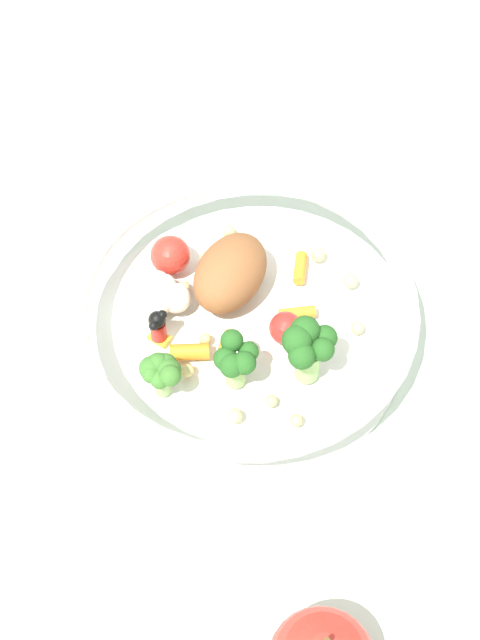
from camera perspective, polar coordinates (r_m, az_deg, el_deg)
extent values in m
plane|color=silver|center=(0.76, 0.05, -0.34)|extent=(2.40, 2.40, 0.00)
cylinder|color=white|center=(0.75, 0.00, -0.95)|extent=(0.24, 0.24, 0.01)
torus|color=white|center=(0.72, 0.00, 0.79)|extent=(0.26, 0.26, 0.01)
ellipsoid|color=brown|center=(0.75, -0.64, 2.76)|extent=(0.09, 0.09, 0.05)
cylinder|color=#8EB766|center=(0.71, -4.56, -3.78)|extent=(0.01, 0.01, 0.02)
sphere|color=#386B28|center=(0.70, -4.79, -2.56)|extent=(0.02, 0.02, 0.02)
sphere|color=#386B28|center=(0.70, -5.19, -2.83)|extent=(0.02, 0.02, 0.02)
sphere|color=#386B28|center=(0.70, -5.20, -3.18)|extent=(0.01, 0.01, 0.01)
sphere|color=#386B28|center=(0.70, -4.71, -3.45)|extent=(0.01, 0.01, 0.01)
sphere|color=#386B28|center=(0.69, -4.09, -3.25)|extent=(0.02, 0.02, 0.02)
sphere|color=#386B28|center=(0.70, -4.21, -3.00)|extent=(0.02, 0.02, 0.02)
sphere|color=#386B28|center=(0.70, -4.39, -2.65)|extent=(0.02, 0.02, 0.02)
cylinder|color=#8EB766|center=(0.71, 3.95, -2.55)|extent=(0.02, 0.02, 0.03)
sphere|color=#23561E|center=(0.69, 3.81, -0.63)|extent=(0.02, 0.02, 0.02)
sphere|color=#23561E|center=(0.69, 3.35, -1.19)|extent=(0.02, 0.02, 0.02)
sphere|color=#23561E|center=(0.68, 3.62, -2.09)|extent=(0.02, 0.02, 0.02)
sphere|color=#23561E|center=(0.69, 4.84, -1.73)|extent=(0.02, 0.02, 0.02)
sphere|color=#23561E|center=(0.70, 4.97, -1.02)|extent=(0.02, 0.02, 0.02)
cylinder|color=#8EB766|center=(0.71, -0.28, -3.12)|extent=(0.02, 0.02, 0.02)
sphere|color=#23561E|center=(0.70, -0.48, -1.21)|extent=(0.02, 0.02, 0.02)
sphere|color=#23561E|center=(0.70, -0.85, -2.29)|extent=(0.02, 0.02, 0.02)
sphere|color=#23561E|center=(0.69, -0.50, -2.66)|extent=(0.02, 0.02, 0.02)
sphere|color=#23561E|center=(0.69, 0.25, -2.52)|extent=(0.02, 0.02, 0.02)
sphere|color=#23561E|center=(0.70, 0.50, -1.86)|extent=(0.02, 0.02, 0.02)
sphere|color=white|center=(0.75, -4.87, 2.06)|extent=(0.02, 0.02, 0.02)
sphere|color=white|center=(0.76, -5.58, 1.81)|extent=(0.03, 0.03, 0.03)
sphere|color=white|center=(0.75, -5.27, 0.97)|extent=(0.03, 0.03, 0.03)
sphere|color=white|center=(0.75, -4.66, 1.31)|extent=(0.02, 0.02, 0.02)
sphere|color=white|center=(0.75, -3.76, 1.28)|extent=(0.02, 0.02, 0.02)
sphere|color=white|center=(0.75, -4.46, 1.96)|extent=(0.02, 0.02, 0.02)
cube|color=yellow|center=(0.74, -4.65, -1.32)|extent=(0.02, 0.02, 0.00)
cylinder|color=red|center=(0.73, -4.70, -0.87)|extent=(0.02, 0.02, 0.02)
sphere|color=black|center=(0.72, -4.78, -0.25)|extent=(0.01, 0.01, 0.01)
sphere|color=black|center=(0.71, -5.07, -0.35)|extent=(0.01, 0.01, 0.01)
sphere|color=black|center=(0.72, -4.54, 0.25)|extent=(0.01, 0.01, 0.01)
cylinder|color=orange|center=(0.75, 3.35, 0.40)|extent=(0.01, 0.03, 0.01)
cylinder|color=orange|center=(0.73, -0.79, -1.44)|extent=(0.02, 0.02, 0.01)
cylinder|color=orange|center=(0.73, -2.96, -1.87)|extent=(0.02, 0.03, 0.01)
cylinder|color=orange|center=(0.78, 3.52, 3.05)|extent=(0.03, 0.02, 0.01)
sphere|color=red|center=(0.77, -4.08, 3.79)|extent=(0.03, 0.03, 0.03)
sphere|color=red|center=(0.73, 2.68, -0.47)|extent=(0.03, 0.03, 0.03)
sphere|color=#D1B775|center=(0.79, 0.13, 4.26)|extent=(0.01, 0.01, 0.01)
sphere|color=#D1B775|center=(0.75, 6.85, -0.44)|extent=(0.01, 0.01, 0.01)
sphere|color=#D1B775|center=(0.80, -0.67, 5.21)|extent=(0.01, 0.01, 0.01)
sphere|color=#D1B775|center=(0.78, -2.04, 3.66)|extent=(0.01, 0.01, 0.01)
sphere|color=tan|center=(0.72, -3.08, -2.97)|extent=(0.01, 0.01, 0.01)
sphere|color=#D1B775|center=(0.79, 4.57, 3.82)|extent=(0.01, 0.01, 0.01)
sphere|color=#D1B775|center=(0.77, -3.30, 1.93)|extent=(0.01, 0.01, 0.01)
sphere|color=tan|center=(0.71, 1.74, -4.76)|extent=(0.01, 0.01, 0.01)
sphere|color=#D1B775|center=(0.70, -0.33, -5.61)|extent=(0.01, 0.01, 0.01)
sphere|color=tan|center=(0.70, 3.29, -5.86)|extent=(0.01, 0.01, 0.01)
sphere|color=tan|center=(0.74, -2.06, -1.11)|extent=(0.01, 0.01, 0.01)
sphere|color=#D1B775|center=(0.77, 6.47, 2.27)|extent=(0.01, 0.01, 0.01)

